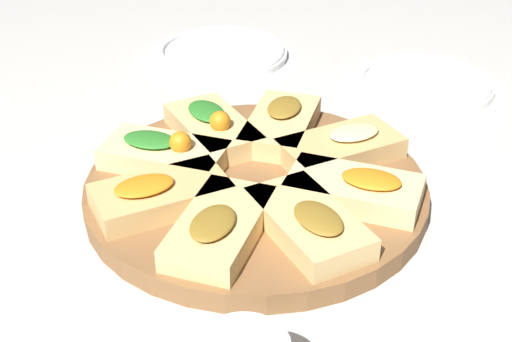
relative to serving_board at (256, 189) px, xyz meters
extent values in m
plane|color=beige|center=(0.00, 0.00, -0.01)|extent=(3.00, 3.00, 0.00)
cylinder|color=brown|center=(0.00, 0.00, 0.00)|extent=(0.38, 0.38, 0.02)
cube|color=#DBB775|center=(-0.07, 0.09, 0.02)|extent=(0.14, 0.16, 0.03)
ellipsoid|color=#2D7A28|center=(-0.08, 0.10, 0.04)|extent=(0.07, 0.07, 0.01)
sphere|color=orange|center=(-0.05, 0.07, 0.04)|extent=(0.03, 0.03, 0.03)
cube|color=#E5C689|center=(-0.11, 0.02, 0.02)|extent=(0.15, 0.10, 0.03)
ellipsoid|color=#2D7A28|center=(-0.13, 0.02, 0.04)|extent=(0.07, 0.05, 0.01)
sphere|color=orange|center=(-0.09, 0.02, 0.04)|extent=(0.03, 0.03, 0.03)
cube|color=tan|center=(-0.09, -0.06, 0.02)|extent=(0.16, 0.14, 0.03)
ellipsoid|color=orange|center=(-0.11, -0.07, 0.04)|extent=(0.07, 0.07, 0.01)
cube|color=#DBB775|center=(-0.02, -0.11, 0.02)|extent=(0.10, 0.15, 0.03)
ellipsoid|color=olive|center=(-0.02, -0.13, 0.04)|extent=(0.05, 0.07, 0.01)
cube|color=#DBB775|center=(0.07, -0.09, 0.02)|extent=(0.14, 0.16, 0.03)
ellipsoid|color=olive|center=(0.08, -0.10, 0.04)|extent=(0.07, 0.07, 0.01)
cube|color=#E5C689|center=(0.11, -0.02, 0.02)|extent=(0.15, 0.10, 0.03)
ellipsoid|color=orange|center=(0.13, -0.03, 0.04)|extent=(0.07, 0.05, 0.01)
cube|color=tan|center=(0.09, 0.06, 0.02)|extent=(0.16, 0.14, 0.03)
ellipsoid|color=beige|center=(0.10, 0.07, 0.04)|extent=(0.07, 0.07, 0.01)
cube|color=#DBB775|center=(0.01, 0.11, 0.02)|extent=(0.09, 0.15, 0.03)
ellipsoid|color=olive|center=(0.02, 0.13, 0.04)|extent=(0.05, 0.07, 0.01)
cylinder|color=white|center=(-0.12, 0.40, -0.01)|extent=(0.21, 0.21, 0.01)
torus|color=white|center=(-0.12, 0.40, 0.00)|extent=(0.20, 0.20, 0.01)
cylinder|color=white|center=(0.20, 0.33, -0.01)|extent=(0.20, 0.20, 0.01)
torus|color=white|center=(0.20, 0.33, 0.00)|extent=(0.19, 0.19, 0.01)
camera|label=1|loc=(0.10, -0.66, 0.44)|focal=50.00mm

